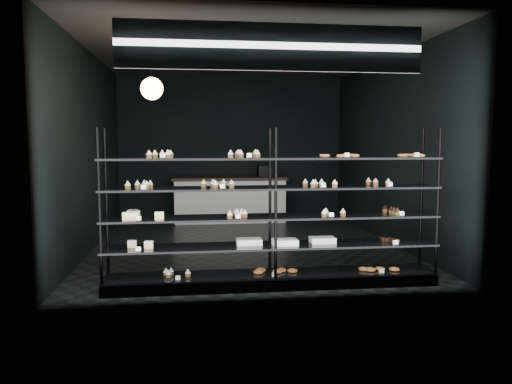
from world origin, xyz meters
TOP-DOWN VIEW (x-y plane):
  - room at (0.00, 0.00)m, footprint 5.01×6.01m
  - display_shelf at (0.06, -2.45)m, footprint 4.00×0.50m
  - signage at (0.00, -2.93)m, footprint 3.30×0.05m
  - pendant_lamp at (-1.39, -1.44)m, footprint 0.29×0.29m
  - service_counter at (-0.07, 2.50)m, footprint 2.47×0.65m

SIDE VIEW (x-z plane):
  - service_counter at x=-0.07m, z-range -0.11..1.12m
  - display_shelf at x=0.06m, z-range -0.33..1.58m
  - room at x=0.00m, z-range 0.00..3.20m
  - pendant_lamp at x=-1.39m, z-range 2.01..2.89m
  - signage at x=0.00m, z-range 2.50..3.00m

